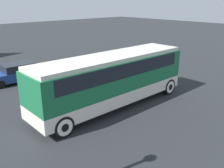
# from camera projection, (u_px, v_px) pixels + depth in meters

# --- Properties ---
(ground_plane) EXTENTS (120.00, 120.00, 0.00)m
(ground_plane) POSITION_uv_depth(u_px,v_px,m) (112.00, 106.00, 15.39)
(ground_plane) COLOR #26282B
(tour_bus) EXTENTS (10.36, 2.56, 3.19)m
(tour_bus) POSITION_uv_depth(u_px,v_px,m) (113.00, 76.00, 14.84)
(tour_bus) COLOR silver
(tour_bus) RESTS_ON ground_plane
(parked_car_near) EXTENTS (4.70, 1.86, 1.46)m
(parked_car_near) POSITION_uv_depth(u_px,v_px,m) (21.00, 72.00, 19.95)
(parked_car_near) COLOR navy
(parked_car_near) RESTS_ON ground_plane
(parked_car_mid) EXTENTS (4.12, 1.90, 1.33)m
(parked_car_mid) POSITION_uv_depth(u_px,v_px,m) (97.00, 73.00, 20.07)
(parked_car_mid) COLOR #2D5638
(parked_car_mid) RESTS_ON ground_plane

